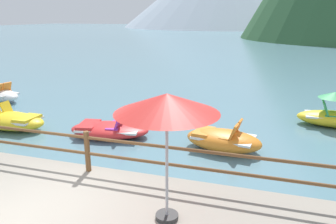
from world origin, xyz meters
TOP-DOWN VIEW (x-y plane):
  - ground_plane at (0.00, 40.00)m, footprint 200.00×200.00m
  - dock_railing at (0.00, 1.55)m, footprint 23.92×0.12m
  - beach_umbrella at (2.26, 0.33)m, footprint 1.70×1.70m
  - pedal_boat_1 at (2.63, 4.65)m, footprint 2.37×1.51m
  - pedal_boat_3 at (-1.09, 4.67)m, footprint 2.77×1.79m
  - pedal_boat_4 at (6.14, 7.97)m, footprint 2.63×1.23m
  - pedal_boat_5 at (-4.66, 4.32)m, footprint 2.58×1.27m

SIDE VIEW (x-z plane):
  - ground_plane at x=0.00m, z-range 0.00..0.00m
  - pedal_boat_3 at x=-1.09m, z-range -0.16..0.64m
  - pedal_boat_5 at x=-4.66m, z-range -0.14..0.75m
  - pedal_boat_1 at x=2.63m, z-range -0.14..0.77m
  - pedal_boat_4 at x=6.14m, z-range -0.23..1.02m
  - dock_railing at x=0.00m, z-range 0.51..1.46m
  - beach_umbrella at x=2.26m, z-range 1.33..3.57m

